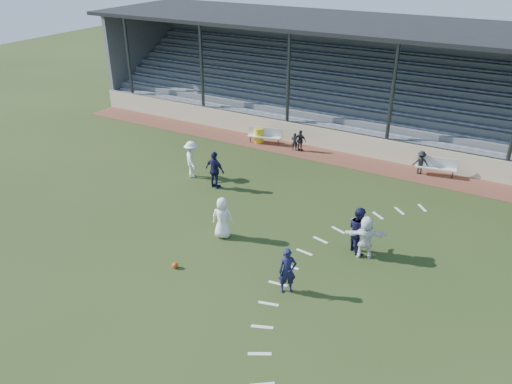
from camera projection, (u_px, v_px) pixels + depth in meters
ground at (225, 246)px, 19.78m from camera, size 90.00×90.00×0.00m
cinder_track at (325, 156)px, 27.94m from camera, size 34.00×2.00×0.02m
retaining_wall at (333, 140)px, 28.49m from camera, size 34.00×0.18×1.20m
bench_left at (265, 134)px, 29.39m from camera, size 2.04×0.91×0.95m
bench_right at (437, 165)px, 25.42m from camera, size 2.04×0.80×0.95m
trash_bin at (259, 135)px, 29.58m from camera, size 0.55×0.55×0.88m
football at (175, 265)px, 18.43m from camera, size 0.23×0.23×0.23m
player_white_lead at (222, 218)px, 20.03m from camera, size 0.99×0.81×1.75m
player_navy_lead at (287, 271)px, 16.89m from camera, size 0.74×0.70×1.70m
player_navy_mid at (358, 230)px, 19.09m from camera, size 1.16×1.15×1.89m
player_white_wing at (192, 159)px, 25.14m from camera, size 1.36×1.37×1.89m
player_navy_wing at (215, 170)px, 24.00m from camera, size 1.14×0.59×1.87m
player_white_back at (366, 237)px, 18.77m from camera, size 1.68×1.11×1.73m
sub_left_near at (295, 142)px, 28.42m from camera, size 0.44×0.36×1.05m
sub_left_far at (300, 141)px, 28.32m from camera, size 0.74×0.36×1.23m
sub_right at (421, 162)px, 25.57m from camera, size 0.91×0.74×1.23m
grandstand at (362, 93)px, 31.42m from camera, size 34.60×9.00×6.61m
penalty_arc at (322, 277)px, 17.99m from camera, size 3.89×14.63×0.01m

